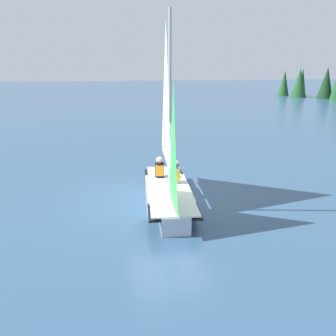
# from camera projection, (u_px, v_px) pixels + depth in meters

# --- Properties ---
(ground_plane) EXTENTS (260.00, 260.00, 0.00)m
(ground_plane) POSITION_uv_depth(u_px,v_px,m) (168.00, 202.00, 10.01)
(ground_plane) COLOR #2D4C6B
(sailboat_main) EXTENTS (4.58, 2.26, 5.34)m
(sailboat_main) POSITION_uv_depth(u_px,v_px,m) (168.00, 176.00, 9.84)
(sailboat_main) COLOR #B2BCCC
(sailboat_main) RESTS_ON ground_plane
(sailor_helm) EXTENTS (0.39, 0.36, 1.16)m
(sailor_helm) POSITION_uv_depth(u_px,v_px,m) (175.00, 178.00, 10.25)
(sailor_helm) COLOR black
(sailor_helm) RESTS_ON ground_plane
(sailor_crew) EXTENTS (0.39, 0.36, 1.16)m
(sailor_crew) POSITION_uv_depth(u_px,v_px,m) (160.00, 173.00, 10.80)
(sailor_crew) COLOR black
(sailor_crew) RESTS_ON ground_plane
(treeline_shore) EXTENTS (15.82, 4.70, 6.62)m
(treeline_shore) POSITION_uv_depth(u_px,v_px,m) (329.00, 80.00, 45.10)
(treeline_shore) COLOR #1E4C23
(treeline_shore) RESTS_ON ground_plane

